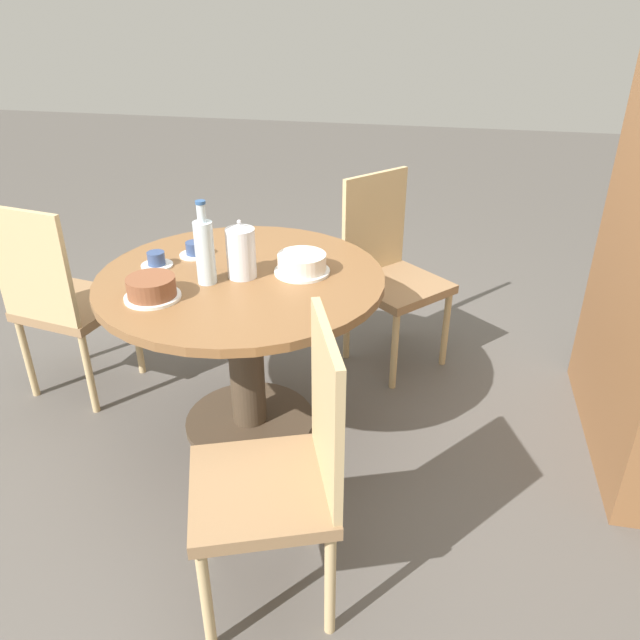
{
  "coord_description": "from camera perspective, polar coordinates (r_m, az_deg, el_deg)",
  "views": [
    {
      "loc": [
        2.17,
        0.76,
        1.76
      ],
      "look_at": [
        0.0,
        0.32,
        0.57
      ],
      "focal_mm": 35.0,
      "sensor_mm": 36.0,
      "label": 1
    }
  ],
  "objects": [
    {
      "name": "cup_a",
      "position": [
        2.73,
        -11.4,
        6.27
      ],
      "size": [
        0.13,
        0.13,
        0.06
      ],
      "color": "silver",
      "rests_on": "dining_table"
    },
    {
      "name": "chair_a",
      "position": [
        3.16,
        6.38,
        4.65
      ],
      "size": [
        0.59,
        0.59,
        0.96
      ],
      "rotation": [
        0.0,
        0.0,
        2.42
      ],
      "color": "tan",
      "rests_on": "ground_plane"
    },
    {
      "name": "coffee_pot",
      "position": [
        2.46,
        -7.24,
        6.27
      ],
      "size": [
        0.12,
        0.12,
        0.24
      ],
      "color": "silver",
      "rests_on": "dining_table"
    },
    {
      "name": "cake_second",
      "position": [
        2.37,
        -15.15,
        2.8
      ],
      "size": [
        0.21,
        0.21,
        0.08
      ],
      "color": "white",
      "rests_on": "dining_table"
    },
    {
      "name": "cup_b",
      "position": [
        2.66,
        -14.72,
        5.28
      ],
      "size": [
        0.13,
        0.13,
        0.06
      ],
      "color": "silver",
      "rests_on": "dining_table"
    },
    {
      "name": "dining_table",
      "position": [
        2.6,
        -7.02,
        0.29
      ],
      "size": [
        1.16,
        1.16,
        0.74
      ],
      "color": "#473828",
      "rests_on": "ground_plane"
    },
    {
      "name": "cake_main",
      "position": [
        2.51,
        -1.66,
        5.15
      ],
      "size": [
        0.23,
        0.23,
        0.08
      ],
      "color": "white",
      "rests_on": "dining_table"
    },
    {
      "name": "ground_plane",
      "position": [
        2.9,
        -6.38,
        -9.35
      ],
      "size": [
        14.0,
        14.0,
        0.0
      ],
      "primitive_type": "plane",
      "color": "#56514C"
    },
    {
      "name": "chair_c",
      "position": [
        1.89,
        -3.37,
        -13.51
      ],
      "size": [
        0.54,
        0.54,
        0.96
      ],
      "rotation": [
        0.0,
        0.0,
        6.64
      ],
      "color": "tan",
      "rests_on": "ground_plane"
    },
    {
      "name": "chair_b",
      "position": [
        3.07,
        -22.52,
        1.81
      ],
      "size": [
        0.49,
        0.49,
        0.96
      ],
      "rotation": [
        0.0,
        0.0,
        4.54
      ],
      "color": "tan",
      "rests_on": "ground_plane"
    },
    {
      "name": "water_bottle",
      "position": [
        2.42,
        -10.49,
        6.29
      ],
      "size": [
        0.07,
        0.07,
        0.33
      ],
      "color": "silver",
      "rests_on": "dining_table"
    }
  ]
}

